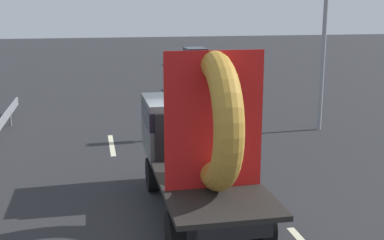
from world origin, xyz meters
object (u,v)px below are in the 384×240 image
object	(u,v)px
flatbed_truck	(197,136)
oncoming_car	(195,56)
distant_sedan	(203,81)
traffic_light	(325,24)

from	to	relation	value
flatbed_truck	oncoming_car	xyz separation A→B (m)	(5.59, 26.79, -1.00)
flatbed_truck	oncoming_car	world-z (taller)	flatbed_truck
flatbed_truck	oncoming_car	size ratio (longest dim) A/B	1.36
distant_sedan	oncoming_car	bearing A→B (deg)	79.89
distant_sedan	traffic_light	world-z (taller)	traffic_light
flatbed_truck	traffic_light	world-z (taller)	traffic_light
distant_sedan	traffic_light	distance (m)	9.05
flatbed_truck	traffic_light	size ratio (longest dim) A/B	0.91
flatbed_truck	distant_sedan	size ratio (longest dim) A/B	1.38
distant_sedan	traffic_light	bearing A→B (deg)	-72.24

